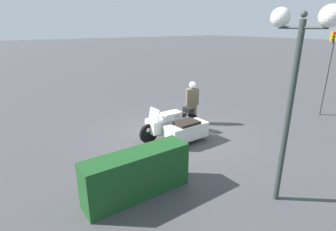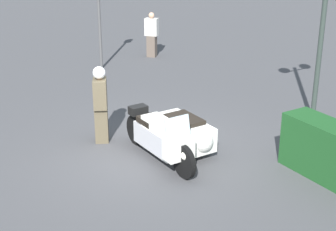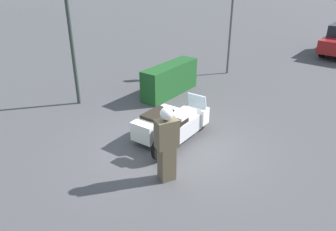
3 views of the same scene
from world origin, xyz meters
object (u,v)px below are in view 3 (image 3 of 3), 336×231
object	(u,v)px
hedge_bush_curbside	(170,79)
traffic_light_near	(231,17)
twin_lamp_post	(66,1)
police_motorcycle	(171,123)
officer_rider	(167,143)

from	to	relation	value
hedge_bush_curbside	traffic_light_near	distance (m)	3.82
hedge_bush_curbside	twin_lamp_post	size ratio (longest dim) A/B	0.61
police_motorcycle	hedge_bush_curbside	world-z (taller)	police_motorcycle
hedge_bush_curbside	traffic_light_near	bearing A→B (deg)	-9.28
hedge_bush_curbside	traffic_light_near	xyz separation A→B (m)	(3.34, -0.55, 1.78)
officer_rider	traffic_light_near	distance (m)	7.94
hedge_bush_curbside	traffic_light_near	world-z (taller)	traffic_light_near
police_motorcycle	hedge_bush_curbside	size ratio (longest dim) A/B	1.01
officer_rider	hedge_bush_curbside	bearing A→B (deg)	-27.66
hedge_bush_curbside	officer_rider	bearing A→B (deg)	-144.69
police_motorcycle	twin_lamp_post	bearing A→B (deg)	87.15
twin_lamp_post	traffic_light_near	size ratio (longest dim) A/B	1.15
officer_rider	traffic_light_near	bearing A→B (deg)	-45.36
police_motorcycle	hedge_bush_curbside	bearing A→B (deg)	35.42
police_motorcycle	traffic_light_near	xyz separation A→B (m)	(5.95, 1.39, 1.86)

